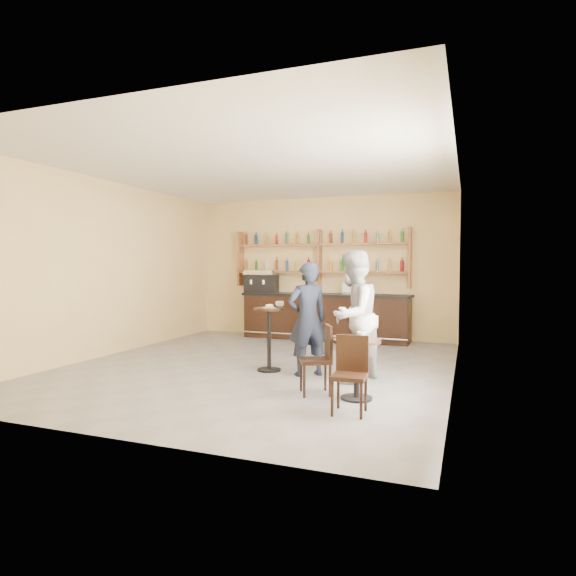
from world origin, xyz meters
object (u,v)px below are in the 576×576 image
(pedestal_table, at_px, (269,339))
(patron_second, at_px, (353,316))
(chair_west, at_px, (315,360))
(man_main, at_px, (308,319))
(chair_south, at_px, (349,375))
(espresso_machine, at_px, (261,281))
(pastry_case, at_px, (354,288))
(cafe_table, at_px, (357,369))
(bar_counter, at_px, (325,317))

(pedestal_table, distance_m, patron_second, 1.46)
(chair_west, height_order, patron_second, patron_second)
(man_main, bearing_deg, pedestal_table, -45.90)
(chair_south, bearing_deg, chair_west, 130.07)
(espresso_machine, distance_m, chair_west, 5.28)
(chair_west, bearing_deg, pedestal_table, -160.64)
(pastry_case, relative_size, man_main, 0.27)
(chair_west, relative_size, chair_south, 1.03)
(pedestal_table, height_order, chair_south, pedestal_table)
(man_main, relative_size, chair_south, 1.98)
(pedestal_table, height_order, patron_second, patron_second)
(man_main, height_order, chair_south, man_main)
(cafe_table, height_order, patron_second, patron_second)
(patron_second, bearing_deg, cafe_table, 30.76)
(bar_counter, xyz_separation_m, cafe_table, (1.71, -4.50, -0.14))
(pedestal_table, xyz_separation_m, chair_west, (1.08, -1.05, -0.05))
(pastry_case, distance_m, chair_west, 4.54)
(cafe_table, relative_size, chair_south, 0.86)
(bar_counter, distance_m, chair_south, 5.40)
(pastry_case, xyz_separation_m, chair_south, (1.11, -5.10, -0.73))
(pedestal_table, bearing_deg, man_main, -7.40)
(espresso_machine, relative_size, chair_west, 0.82)
(pastry_case, height_order, cafe_table, pastry_case)
(pastry_case, relative_size, pedestal_table, 0.47)
(bar_counter, height_order, chair_south, bar_counter)
(espresso_machine, distance_m, cafe_table, 5.63)
(espresso_machine, bearing_deg, patron_second, -58.30)
(man_main, height_order, cafe_table, man_main)
(chair_west, height_order, chair_south, chair_west)
(cafe_table, relative_size, chair_west, 0.84)
(man_main, bearing_deg, pastry_case, -127.05)
(man_main, distance_m, chair_south, 1.96)
(espresso_machine, xyz_separation_m, pastry_case, (2.20, 0.00, -0.12))
(pastry_case, xyz_separation_m, man_main, (0.09, -3.48, -0.31))
(man_main, bearing_deg, espresso_machine, -95.19)
(pedestal_table, distance_m, man_main, 0.75)
(bar_counter, xyz_separation_m, man_main, (0.73, -3.48, 0.34))
(espresso_machine, height_order, man_main, man_main)
(espresso_machine, xyz_separation_m, man_main, (2.29, -3.48, -0.43))
(bar_counter, bearing_deg, cafe_table, -69.22)
(espresso_machine, height_order, pedestal_table, espresso_machine)
(chair_south, height_order, patron_second, patron_second)
(espresso_machine, height_order, patron_second, patron_second)
(espresso_machine, bearing_deg, chair_west, -66.74)
(patron_second, bearing_deg, pedestal_table, -83.86)
(chair_west, bearing_deg, pastry_case, 160.06)
(bar_counter, relative_size, chair_west, 4.26)
(bar_counter, distance_m, man_main, 3.58)
(bar_counter, relative_size, man_main, 2.22)
(chair_south, xyz_separation_m, patron_second, (-0.30, 1.49, 0.50))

